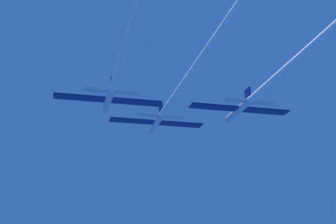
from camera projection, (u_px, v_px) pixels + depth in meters
jet_lead at (183, 85)px, 79.23m from camera, size 19.08×70.56×3.16m
jet_left_wing at (121, 64)px, 71.33m from camera, size 19.08×59.02×3.16m
jet_right_wing at (281, 73)px, 74.28m from camera, size 19.08×62.07×3.16m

